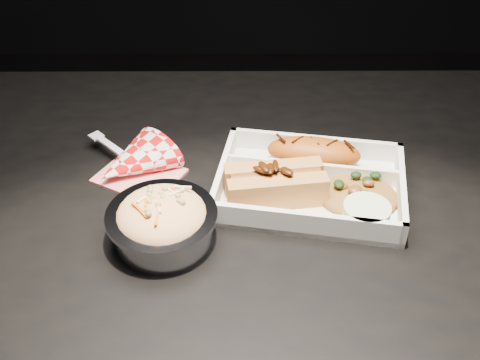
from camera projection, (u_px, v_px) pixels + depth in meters
name	position (u px, v px, depth m)	size (l,w,h in m)	color
dining_table	(268.00, 260.00, 0.85)	(1.20, 0.80, 0.75)	black
food_tray	(310.00, 187.00, 0.83)	(0.28, 0.22, 0.04)	silver
fried_pastry	(314.00, 153.00, 0.86)	(0.13, 0.05, 0.04)	#A34A10
hotdog	(276.00, 182.00, 0.80)	(0.14, 0.07, 0.06)	#C48142
fried_rice_mound	(359.00, 189.00, 0.80)	(0.11, 0.09, 0.03)	#9D672D
cupcake_liner	(366.00, 215.00, 0.76)	(0.06, 0.06, 0.03)	beige
foil_coleslaw_cup	(162.00, 220.00, 0.74)	(0.14, 0.14, 0.07)	silver
napkin_fork	(132.00, 163.00, 0.86)	(0.16, 0.15, 0.10)	red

